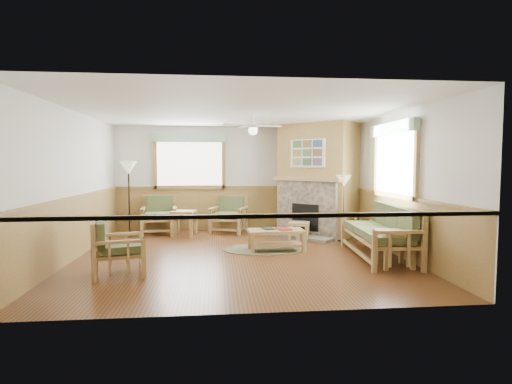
{
  "coord_description": "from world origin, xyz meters",
  "views": [
    {
      "loc": [
        -0.42,
        -7.49,
        1.73
      ],
      "look_at": [
        0.4,
        0.7,
        1.15
      ],
      "focal_mm": 28.0,
      "sensor_mm": 36.0,
      "label": 1
    }
  ],
  "objects": [
    {
      "name": "braided_rug",
      "position": [
        0.57,
        0.44,
        0.01
      ],
      "size": [
        2.04,
        2.04,
        0.01
      ],
      "primitive_type": "cylinder",
      "rotation": [
        0.0,
        0.0,
        0.23
      ],
      "color": "brown",
      "rests_on": "floor"
    },
    {
      "name": "end_table_sofa",
      "position": [
        2.55,
        -1.14,
        0.31
      ],
      "size": [
        0.55,
        0.53,
        0.61
      ],
      "primitive_type": null,
      "rotation": [
        0.0,
        0.0,
        -0.01
      ],
      "color": "#A1804B",
      "rests_on": "floor"
    },
    {
      "name": "floor_lamp_right",
      "position": [
        2.41,
        1.15,
        0.74
      ],
      "size": [
        0.45,
        0.45,
        1.49
      ],
      "primitive_type": null,
      "rotation": [
        0.0,
        0.0,
        0.42
      ],
      "color": "black",
      "rests_on": "floor"
    },
    {
      "name": "footstool",
      "position": [
        1.46,
        1.41,
        0.2
      ],
      "size": [
        0.58,
        0.58,
        0.4
      ],
      "primitive_type": null,
      "rotation": [
        0.0,
        0.0,
        -0.32
      ],
      "color": "#A1804B",
      "rests_on": "floor"
    },
    {
      "name": "armchair_back_right",
      "position": [
        -0.11,
        2.55,
        0.45
      ],
      "size": [
        1.02,
        1.02,
        0.91
      ],
      "primitive_type": null,
      "rotation": [
        0.0,
        0.0,
        -0.31
      ],
      "color": "#A1804B",
      "rests_on": "floor"
    },
    {
      "name": "sofa",
      "position": [
        2.55,
        -0.48,
        0.49
      ],
      "size": [
        2.19,
        1.04,
        0.98
      ],
      "primitive_type": null,
      "rotation": [
        0.0,
        0.0,
        -1.65
      ],
      "color": "#A1804B",
      "rests_on": "floor"
    },
    {
      "name": "ceiling",
      "position": [
        0.0,
        0.0,
        2.7
      ],
      "size": [
        6.0,
        6.0,
        0.01
      ],
      "primitive_type": "cube",
      "color": "white",
      "rests_on": "floor"
    },
    {
      "name": "book_red",
      "position": [
        0.9,
        0.2,
        0.46
      ],
      "size": [
        0.3,
        0.35,
        0.03
      ],
      "primitive_type": "cube",
      "rotation": [
        0.0,
        0.0,
        0.3
      ],
      "color": "maroon",
      "rests_on": "coffee_table"
    },
    {
      "name": "wall_left",
      "position": [
        -3.0,
        0.0,
        1.35
      ],
      "size": [
        0.02,
        6.0,
        2.7
      ],
      "primitive_type": "cube",
      "color": "silver",
      "rests_on": "floor"
    },
    {
      "name": "wainscot",
      "position": [
        0.0,
        0.0,
        0.55
      ],
      "size": [
        6.0,
        6.0,
        1.1
      ],
      "primitive_type": null,
      "color": "olive",
      "rests_on": "floor"
    },
    {
      "name": "end_table_chairs",
      "position": [
        -1.2,
        2.17,
        0.3
      ],
      "size": [
        0.63,
        0.62,
        0.61
      ],
      "primitive_type": null,
      "rotation": [
        0.0,
        0.0,
        -0.2
      ],
      "color": "#A1804B",
      "rests_on": "floor"
    },
    {
      "name": "wall_front",
      "position": [
        0.0,
        -3.0,
        1.35
      ],
      "size": [
        6.0,
        0.02,
        2.7
      ],
      "primitive_type": "cube",
      "color": "silver",
      "rests_on": "floor"
    },
    {
      "name": "coffee_table",
      "position": [
        0.75,
        0.25,
        0.22
      ],
      "size": [
        1.11,
        0.59,
        0.43
      ],
      "primitive_type": null,
      "rotation": [
        0.0,
        0.0,
        0.05
      ],
      "color": "#A1804B",
      "rests_on": "floor"
    },
    {
      "name": "fireplace",
      "position": [
        2.05,
        2.05,
        1.35
      ],
      "size": [
        3.11,
        3.11,
        2.7
      ],
      "primitive_type": null,
      "rotation": [
        0.0,
        0.0,
        -0.79
      ],
      "color": "olive",
      "rests_on": "floor"
    },
    {
      "name": "floor_lamp_left",
      "position": [
        -2.55,
        2.5,
        0.9
      ],
      "size": [
        0.45,
        0.45,
        1.81
      ],
      "primitive_type": null,
      "rotation": [
        0.0,
        0.0,
        -0.09
      ],
      "color": "black",
      "rests_on": "floor"
    },
    {
      "name": "window_back",
      "position": [
        -1.1,
        2.96,
        2.53
      ],
      "size": [
        1.9,
        0.16,
        1.5
      ],
      "primitive_type": null,
      "color": "white",
      "rests_on": "wall_back"
    },
    {
      "name": "armchair_left",
      "position": [
        -1.94,
        -1.16,
        0.43
      ],
      "size": [
        0.93,
        0.93,
        0.86
      ],
      "primitive_type": null,
      "rotation": [
        0.0,
        0.0,
        1.81
      ],
      "color": "#A1804B",
      "rests_on": "floor"
    },
    {
      "name": "ceiling_fan",
      "position": [
        0.3,
        0.3,
        2.66
      ],
      "size": [
        1.59,
        1.59,
        0.36
      ],
      "primitive_type": null,
      "rotation": [
        0.0,
        0.0,
        0.35
      ],
      "color": "white",
      "rests_on": "ceiling"
    },
    {
      "name": "window_right",
      "position": [
        2.96,
        -0.2,
        2.53
      ],
      "size": [
        0.16,
        1.9,
        1.5
      ],
      "primitive_type": null,
      "color": "white",
      "rests_on": "wall_right"
    },
    {
      "name": "book_dark",
      "position": [
        0.6,
        0.32,
        0.46
      ],
      "size": [
        0.27,
        0.32,
        0.03
      ],
      "primitive_type": "cube",
      "rotation": [
        0.0,
        0.0,
        0.32
      ],
      "color": "black",
      "rests_on": "coffee_table"
    },
    {
      "name": "armchair_back_left",
      "position": [
        -1.84,
        2.55,
        0.47
      ],
      "size": [
        0.91,
        0.91,
        0.94
      ],
      "primitive_type": null,
      "rotation": [
        0.0,
        0.0,
        0.09
      ],
      "color": "#A1804B",
      "rests_on": "floor"
    },
    {
      "name": "wall_right",
      "position": [
        3.0,
        0.0,
        1.35
      ],
      "size": [
        0.02,
        6.0,
        2.7
      ],
      "primitive_type": "cube",
      "color": "silver",
      "rests_on": "floor"
    },
    {
      "name": "floor",
      "position": [
        0.0,
        0.0,
        -0.01
      ],
      "size": [
        6.0,
        6.0,
        0.01
      ],
      "primitive_type": "cube",
      "color": "#532F17",
      "rests_on": "ground"
    },
    {
      "name": "wall_back",
      "position": [
        0.0,
        3.0,
        1.35
      ],
      "size": [
        6.0,
        0.02,
        2.7
      ],
      "primitive_type": "cube",
      "color": "silver",
      "rests_on": "floor"
    }
  ]
}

